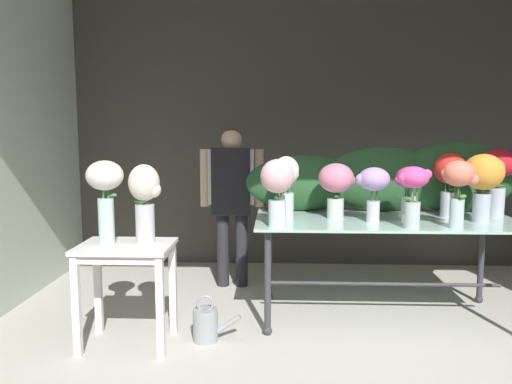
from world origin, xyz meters
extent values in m
plane|color=beige|center=(0.00, 1.71, 0.00)|extent=(7.51, 7.51, 0.00)
cube|color=#4C4742|center=(0.00, 3.42, 1.50)|extent=(5.27, 0.12, 3.00)
cube|color=#ACD3C9|center=(0.55, 1.74, 0.81)|extent=(2.07, 0.98, 0.02)
cylinder|color=#38383D|center=(-0.38, 1.35, 0.40)|extent=(0.05, 0.05, 0.80)
sphere|color=#38383D|center=(-0.38, 1.35, 0.03)|extent=(0.07, 0.07, 0.07)
cylinder|color=#38383D|center=(-0.38, 2.13, 0.40)|extent=(0.05, 0.05, 0.80)
sphere|color=#38383D|center=(-0.38, 2.13, 0.03)|extent=(0.07, 0.07, 0.07)
cylinder|color=#38383D|center=(1.48, 2.13, 0.40)|extent=(0.05, 0.05, 0.80)
sphere|color=#38383D|center=(1.48, 2.13, 0.03)|extent=(0.07, 0.07, 0.07)
cylinder|color=#38383D|center=(0.55, 1.74, 0.28)|extent=(1.87, 0.03, 0.03)
cube|color=white|center=(-1.38, 1.15, 0.72)|extent=(0.65, 0.49, 0.03)
cube|color=white|center=(-1.38, 1.15, 0.67)|extent=(0.59, 0.43, 0.06)
cube|color=white|center=(-1.66, 0.94, 0.35)|extent=(0.05, 0.05, 0.70)
cube|color=white|center=(-1.09, 0.94, 0.35)|extent=(0.05, 0.05, 0.70)
cube|color=white|center=(-1.66, 1.35, 0.35)|extent=(0.05, 0.05, 0.70)
cube|color=white|center=(-1.09, 1.35, 0.35)|extent=(0.05, 0.05, 0.70)
cylinder|color=#232328|center=(-0.84, 2.52, 0.41)|extent=(0.12, 0.12, 0.82)
cylinder|color=#232328|center=(-0.66, 2.52, 0.41)|extent=(0.12, 0.12, 0.82)
cube|color=silver|center=(-0.75, 2.52, 1.08)|extent=(0.43, 0.22, 0.52)
cube|color=black|center=(-0.75, 2.40, 1.04)|extent=(0.37, 0.02, 0.64)
cylinder|color=beige|center=(-1.01, 2.52, 1.06)|extent=(0.09, 0.09, 0.55)
cylinder|color=beige|center=(-0.49, 2.52, 1.06)|extent=(0.09, 0.09, 0.55)
sphere|color=beige|center=(-0.75, 2.52, 1.43)|extent=(0.20, 0.20, 0.20)
ellipsoid|color=brown|center=(-0.75, 2.54, 1.49)|extent=(0.15, 0.15, 0.09)
ellipsoid|color=#28562D|center=(-0.09, 2.11, 1.06)|extent=(1.01, 0.27, 0.49)
ellipsoid|color=#28562D|center=(0.58, 2.11, 1.10)|extent=(1.01, 0.28, 0.56)
ellipsoid|color=#28562D|center=(1.22, 2.11, 1.12)|extent=(1.04, 0.31, 0.60)
cylinder|color=silver|center=(0.70, 1.60, 0.92)|extent=(0.11, 0.11, 0.20)
cylinder|color=#9EBCB2|center=(0.70, 1.60, 0.86)|extent=(0.11, 0.11, 0.08)
cylinder|color=#28562D|center=(0.72, 1.60, 0.97)|extent=(0.01, 0.01, 0.28)
cylinder|color=#28562D|center=(0.69, 1.62, 0.97)|extent=(0.01, 0.01, 0.28)
cylinder|color=#28562D|center=(0.67, 1.60, 0.97)|extent=(0.01, 0.01, 0.28)
cylinder|color=#28562D|center=(0.70, 1.59, 0.97)|extent=(0.01, 0.01, 0.28)
ellipsoid|color=#D1338E|center=(0.70, 1.60, 1.16)|extent=(0.21, 0.21, 0.16)
sphere|color=#D1338E|center=(0.62, 1.60, 1.14)|extent=(0.08, 0.08, 0.08)
sphere|color=#D1338E|center=(0.78, 1.63, 1.17)|extent=(0.10, 0.10, 0.10)
cylinder|color=silver|center=(1.46, 1.87, 0.94)|extent=(0.14, 0.14, 0.24)
cylinder|color=#9EBCB2|center=(1.46, 1.87, 0.87)|extent=(0.13, 0.13, 0.10)
cylinder|color=#2D6028|center=(1.48, 1.87, 1.01)|extent=(0.01, 0.01, 0.36)
cylinder|color=#2D6028|center=(1.45, 1.89, 1.01)|extent=(0.01, 0.01, 0.36)
cylinder|color=#2D6028|center=(1.46, 1.84, 1.01)|extent=(0.01, 0.01, 0.36)
ellipsoid|color=red|center=(1.46, 1.87, 1.26)|extent=(0.28, 0.28, 0.23)
sphere|color=red|center=(1.34, 1.84, 1.28)|extent=(0.08, 0.08, 0.08)
sphere|color=red|center=(1.56, 1.89, 1.26)|extent=(0.09, 0.09, 0.09)
ellipsoid|color=#2D6028|center=(1.45, 1.84, 1.08)|extent=(0.11, 0.07, 0.03)
cylinder|color=silver|center=(0.42, 1.59, 0.90)|extent=(0.10, 0.10, 0.16)
cylinder|color=#9EBCB2|center=(0.42, 1.59, 0.86)|extent=(0.09, 0.09, 0.07)
cylinder|color=#28562D|center=(0.45, 1.58, 0.96)|extent=(0.01, 0.01, 0.27)
cylinder|color=#28562D|center=(0.41, 1.60, 0.96)|extent=(0.01, 0.01, 0.27)
cylinder|color=#28562D|center=(0.40, 1.57, 0.96)|extent=(0.01, 0.01, 0.27)
ellipsoid|color=#B28ED1|center=(0.42, 1.59, 1.15)|extent=(0.24, 0.24, 0.18)
sphere|color=#B28ED1|center=(0.32, 1.57, 1.15)|extent=(0.09, 0.09, 0.09)
cylinder|color=silver|center=(1.25, 1.62, 0.93)|extent=(0.13, 0.13, 0.22)
cylinder|color=#9EBCB2|center=(1.25, 1.62, 0.87)|extent=(0.12, 0.12, 0.09)
cylinder|color=#477F3D|center=(1.27, 1.62, 0.98)|extent=(0.01, 0.01, 0.29)
cylinder|color=#477F3D|center=(1.25, 1.65, 0.98)|extent=(0.01, 0.01, 0.29)
cylinder|color=#477F3D|center=(1.23, 1.63, 0.98)|extent=(0.01, 0.01, 0.29)
cylinder|color=#477F3D|center=(1.25, 1.60, 0.98)|extent=(0.01, 0.01, 0.29)
ellipsoid|color=orange|center=(1.25, 1.62, 1.21)|extent=(0.30, 0.30, 0.28)
sphere|color=orange|center=(1.16, 1.60, 1.16)|extent=(0.10, 0.10, 0.10)
sphere|color=orange|center=(1.34, 1.60, 1.25)|extent=(0.12, 0.12, 0.12)
ellipsoid|color=#28562D|center=(1.26, 1.62, 1.06)|extent=(0.11, 0.06, 0.03)
cylinder|color=silver|center=(-0.25, 1.69, 0.93)|extent=(0.13, 0.13, 0.21)
cylinder|color=#9EBCB2|center=(-0.25, 1.69, 0.87)|extent=(0.12, 0.12, 0.09)
cylinder|color=#477F3D|center=(-0.22, 1.68, 0.98)|extent=(0.01, 0.01, 0.31)
cylinder|color=#477F3D|center=(-0.26, 1.71, 0.98)|extent=(0.01, 0.01, 0.31)
cylinder|color=#477F3D|center=(-0.26, 1.66, 0.98)|extent=(0.01, 0.01, 0.31)
ellipsoid|color=white|center=(-0.25, 1.69, 1.21)|extent=(0.20, 0.20, 0.23)
sphere|color=white|center=(-0.30, 1.66, 1.20)|extent=(0.09, 0.09, 0.09)
sphere|color=white|center=(-0.18, 1.69, 1.18)|extent=(0.08, 0.08, 0.08)
ellipsoid|color=#387033|center=(-0.23, 1.73, 1.05)|extent=(0.10, 0.10, 0.03)
cylinder|color=silver|center=(0.15, 1.74, 0.90)|extent=(0.13, 0.13, 0.16)
cylinder|color=#9EBCB2|center=(0.15, 1.74, 0.86)|extent=(0.12, 0.12, 0.07)
cylinder|color=#2D6028|center=(0.18, 1.73, 0.95)|extent=(0.01, 0.01, 0.24)
cylinder|color=#2D6028|center=(0.15, 1.76, 0.95)|extent=(0.01, 0.01, 0.24)
cylinder|color=#2D6028|center=(0.12, 1.74, 0.95)|extent=(0.01, 0.01, 0.24)
cylinder|color=#2D6028|center=(0.14, 1.71, 0.95)|extent=(0.01, 0.01, 0.24)
ellipsoid|color=pink|center=(0.15, 1.74, 1.15)|extent=(0.28, 0.28, 0.23)
sphere|color=pink|center=(0.25, 1.76, 1.13)|extent=(0.11, 0.11, 0.11)
ellipsoid|color=#28562D|center=(0.16, 1.72, 1.00)|extent=(0.07, 0.11, 0.03)
cylinder|color=silver|center=(0.98, 1.37, 0.93)|extent=(0.10, 0.10, 0.22)
cylinder|color=#9EBCB2|center=(0.98, 1.37, 0.87)|extent=(0.09, 0.09, 0.09)
cylinder|color=#2D6028|center=(0.99, 1.36, 1.00)|extent=(0.01, 0.01, 0.33)
cylinder|color=#2D6028|center=(0.98, 1.38, 1.00)|extent=(0.01, 0.01, 0.33)
cylinder|color=#2D6028|center=(0.96, 1.37, 1.00)|extent=(0.01, 0.01, 0.33)
cylinder|color=#2D6028|center=(0.97, 1.34, 1.00)|extent=(0.01, 0.01, 0.33)
ellipsoid|color=#EF7A60|center=(0.98, 1.37, 1.22)|extent=(0.22, 0.22, 0.19)
sphere|color=#EF7A60|center=(0.89, 1.38, 1.22)|extent=(0.06, 0.06, 0.06)
sphere|color=#EF7A60|center=(1.06, 1.34, 1.18)|extent=(0.09, 0.09, 0.09)
ellipsoid|color=#477F3D|center=(1.00, 1.33, 1.06)|extent=(0.09, 0.10, 0.03)
cylinder|color=silver|center=(1.07, 1.83, 0.92)|extent=(0.12, 0.12, 0.21)
cylinder|color=#9EBCB2|center=(1.07, 1.83, 0.87)|extent=(0.11, 0.11, 0.09)
cylinder|color=#28562D|center=(1.10, 1.84, 0.99)|extent=(0.01, 0.01, 0.31)
cylinder|color=#28562D|center=(1.07, 1.85, 0.99)|extent=(0.01, 0.01, 0.31)
cylinder|color=#28562D|center=(1.04, 1.83, 0.99)|extent=(0.01, 0.01, 0.31)
cylinder|color=#28562D|center=(1.07, 1.81, 0.99)|extent=(0.01, 0.01, 0.31)
ellipsoid|color=red|center=(1.07, 1.83, 1.22)|extent=(0.26, 0.26, 0.25)
sphere|color=red|center=(1.15, 1.85, 1.17)|extent=(0.09, 0.09, 0.09)
ellipsoid|color=#387033|center=(1.10, 1.83, 1.05)|extent=(0.08, 0.11, 0.03)
cylinder|color=silver|center=(0.65, 1.34, 0.92)|extent=(0.11, 0.11, 0.20)
cylinder|color=#9EBCB2|center=(0.65, 1.34, 0.86)|extent=(0.10, 0.10, 0.08)
cylinder|color=#477F3D|center=(0.68, 1.34, 0.99)|extent=(0.01, 0.01, 0.31)
cylinder|color=#477F3D|center=(0.64, 1.36, 0.99)|extent=(0.01, 0.01, 0.31)
cylinder|color=#477F3D|center=(0.64, 1.32, 0.99)|extent=(0.01, 0.01, 0.31)
ellipsoid|color=#E54C9E|center=(0.65, 1.34, 1.19)|extent=(0.22, 0.22, 0.15)
sphere|color=#E54C9E|center=(0.57, 1.31, 1.19)|extent=(0.08, 0.08, 0.08)
sphere|color=#E54C9E|center=(0.74, 1.33, 1.21)|extent=(0.07, 0.07, 0.07)
ellipsoid|color=#477F3D|center=(0.62, 1.35, 1.04)|extent=(0.07, 0.11, 0.03)
cylinder|color=silver|center=(-0.32, 1.37, 0.92)|extent=(0.13, 0.13, 0.20)
cylinder|color=#9EBCB2|center=(-0.32, 1.37, 0.86)|extent=(0.12, 0.12, 0.08)
cylinder|color=#2D6028|center=(-0.29, 1.37, 0.97)|extent=(0.01, 0.01, 0.29)
cylinder|color=#2D6028|center=(-0.33, 1.39, 0.97)|extent=(0.01, 0.01, 0.29)
cylinder|color=#2D6028|center=(-0.32, 1.35, 0.97)|extent=(0.01, 0.01, 0.29)
ellipsoid|color=#EFB2BC|center=(-0.32, 1.37, 1.19)|extent=(0.25, 0.25, 0.25)
sphere|color=#EFB2BC|center=(-0.39, 1.38, 1.21)|extent=(0.08, 0.08, 0.08)
sphere|color=#EFB2BC|center=(-0.24, 1.39, 1.15)|extent=(0.07, 0.07, 0.07)
ellipsoid|color=#28562D|center=(-0.32, 1.39, 1.04)|extent=(0.06, 0.11, 0.03)
cylinder|color=silver|center=(-1.51, 1.15, 0.89)|extent=(0.11, 0.11, 0.33)
cylinder|color=#9EBCB2|center=(-1.51, 1.15, 0.80)|extent=(0.10, 0.10, 0.14)
cylinder|color=#477F3D|center=(-1.48, 1.14, 0.95)|extent=(0.01, 0.01, 0.41)
cylinder|color=#477F3D|center=(-1.52, 1.16, 0.95)|extent=(0.01, 0.01, 0.41)
cylinder|color=#477F3D|center=(-1.51, 1.12, 0.95)|extent=(0.01, 0.01, 0.41)
ellipsoid|color=white|center=(-1.51, 1.15, 1.21)|extent=(0.25, 0.25, 0.21)
sphere|color=white|center=(-1.58, 1.12, 1.22)|extent=(0.08, 0.08, 0.08)
sphere|color=white|center=(-1.42, 1.15, 1.20)|extent=(0.07, 0.07, 0.07)
ellipsoid|color=#477F3D|center=(-1.47, 1.16, 1.08)|extent=(0.11, 0.07, 0.03)
cylinder|color=silver|center=(-1.25, 1.19, 0.87)|extent=(0.13, 0.13, 0.28)
cylinder|color=#9EBCB2|center=(-1.25, 1.19, 0.79)|extent=(0.12, 0.12, 0.12)
cylinder|color=#477F3D|center=(-1.23, 1.19, 0.91)|extent=(0.01, 0.01, 0.34)
cylinder|color=#477F3D|center=(-1.26, 1.21, 0.91)|extent=(0.01, 0.01, 0.34)
cylinder|color=#477F3D|center=(-1.27, 1.17, 0.91)|extent=(0.01, 0.01, 0.34)
ellipsoid|color=silver|center=(-1.25, 1.19, 1.16)|extent=(0.22, 0.22, 0.26)
sphere|color=silver|center=(-1.18, 1.18, 1.11)|extent=(0.11, 0.11, 0.11)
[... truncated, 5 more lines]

